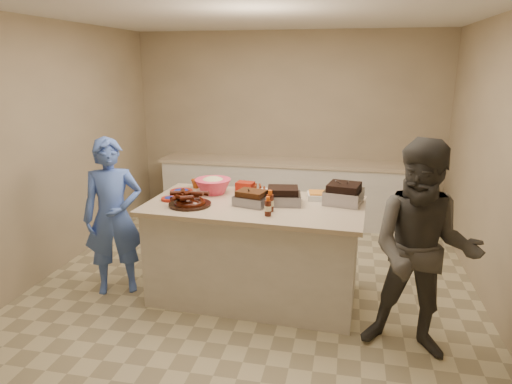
% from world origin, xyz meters
% --- Properties ---
extents(room, '(4.50, 5.00, 2.70)m').
position_xyz_m(room, '(0.00, 0.00, 0.00)').
color(room, tan).
rests_on(room, ground).
extents(back_counter, '(3.60, 0.64, 0.90)m').
position_xyz_m(back_counter, '(0.00, 2.20, 0.45)').
color(back_counter, silver).
rests_on(back_counter, ground).
extents(island, '(2.09, 1.17, 0.96)m').
position_xyz_m(island, '(0.06, -0.14, 0.00)').
color(island, silver).
rests_on(island, ground).
extents(rib_platter, '(0.42, 0.42, 0.16)m').
position_xyz_m(rib_platter, '(-0.53, -0.31, 0.96)').
color(rib_platter, '#401004').
rests_on(rib_platter, island).
extents(pulled_pork_tray, '(0.34, 0.29, 0.09)m').
position_xyz_m(pulled_pork_tray, '(0.03, -0.19, 0.96)').
color(pulled_pork_tray, '#47230F').
rests_on(pulled_pork_tray, island).
extents(brisket_tray, '(0.37, 0.32, 0.10)m').
position_xyz_m(brisket_tray, '(0.31, -0.08, 0.96)').
color(brisket_tray, black).
rests_on(brisket_tray, island).
extents(roasting_pan, '(0.39, 0.39, 0.13)m').
position_xyz_m(roasting_pan, '(0.87, 0.04, 0.96)').
color(roasting_pan, gray).
rests_on(roasting_pan, island).
extents(coleslaw_bowl, '(0.39, 0.39, 0.25)m').
position_xyz_m(coleslaw_bowl, '(-0.44, 0.13, 0.96)').
color(coleslaw_bowl, '#EB3959').
rests_on(coleslaw_bowl, island).
extents(sausage_plate, '(0.31, 0.31, 0.05)m').
position_xyz_m(sausage_plate, '(0.07, 0.26, 0.96)').
color(sausage_plate, silver).
rests_on(sausage_plate, island).
extents(mac_cheese_dish, '(0.31, 0.25, 0.08)m').
position_xyz_m(mac_cheese_dish, '(0.67, 0.15, 0.96)').
color(mac_cheese_dish, orange).
rests_on(mac_cheese_dish, island).
extents(bbq_bottle_a, '(0.06, 0.06, 0.17)m').
position_xyz_m(bbq_bottle_a, '(0.24, -0.46, 0.96)').
color(bbq_bottle_a, '#3E160C').
rests_on(bbq_bottle_a, island).
extents(bbq_bottle_b, '(0.07, 0.07, 0.20)m').
position_xyz_m(bbq_bottle_b, '(0.24, -0.34, 0.96)').
color(bbq_bottle_b, '#3E160C').
rests_on(bbq_bottle_b, island).
extents(mustard_bottle, '(0.04, 0.04, 0.11)m').
position_xyz_m(mustard_bottle, '(-0.04, 0.03, 0.96)').
color(mustard_bottle, yellow).
rests_on(mustard_bottle, island).
extents(sauce_bowl, '(0.14, 0.05, 0.14)m').
position_xyz_m(sauce_bowl, '(-0.02, 0.05, 0.96)').
color(sauce_bowl, silver).
rests_on(sauce_bowl, island).
extents(plate_stack_large, '(0.24, 0.24, 0.03)m').
position_xyz_m(plate_stack_large, '(-0.76, 0.07, 0.96)').
color(plate_stack_large, maroon).
rests_on(plate_stack_large, island).
extents(plate_stack_small, '(0.18, 0.18, 0.02)m').
position_xyz_m(plate_stack_small, '(-0.77, -0.19, 0.96)').
color(plate_stack_small, maroon).
rests_on(plate_stack_small, island).
extents(plastic_cup, '(0.11, 0.10, 0.10)m').
position_xyz_m(plastic_cup, '(-0.67, 0.29, 0.96)').
color(plastic_cup, '#97400D').
rests_on(plastic_cup, island).
extents(basket_stack, '(0.19, 0.15, 0.09)m').
position_xyz_m(basket_stack, '(-0.14, 0.31, 0.96)').
color(basket_stack, maroon).
rests_on(basket_stack, island).
extents(guest_blue, '(1.17, 1.67, 0.38)m').
position_xyz_m(guest_blue, '(-1.34, -0.29, 0.00)').
color(guest_blue, '#4A6ED2').
rests_on(guest_blue, ground).
extents(guest_gray, '(1.14, 1.85, 0.65)m').
position_xyz_m(guest_gray, '(1.49, -0.77, 0.00)').
color(guest_gray, '#4E4B45').
rests_on(guest_gray, ground).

